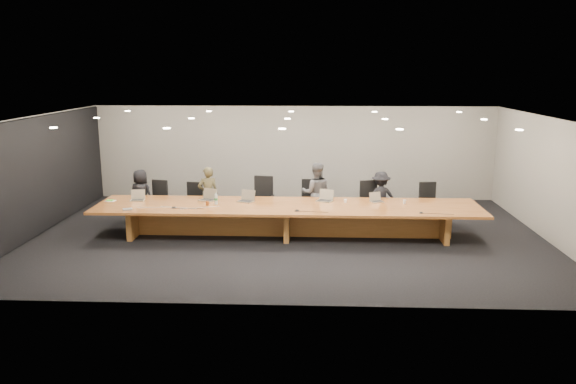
# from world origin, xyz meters

# --- Properties ---
(ground) EXTENTS (12.00, 12.00, 0.00)m
(ground) POSITION_xyz_m (0.00, 0.00, 0.00)
(ground) COLOR black
(ground) RESTS_ON ground
(back_wall) EXTENTS (12.00, 0.02, 2.80)m
(back_wall) POSITION_xyz_m (0.00, 4.00, 1.40)
(back_wall) COLOR #B0ABA0
(back_wall) RESTS_ON ground
(left_wall_panel) EXTENTS (0.08, 7.84, 2.74)m
(left_wall_panel) POSITION_xyz_m (-5.94, 0.00, 1.37)
(left_wall_panel) COLOR black
(left_wall_panel) RESTS_ON ground
(conference_table) EXTENTS (9.00, 1.80, 0.75)m
(conference_table) POSITION_xyz_m (0.00, 0.00, 0.52)
(conference_table) COLOR brown
(conference_table) RESTS_ON ground
(chair_far_left) EXTENTS (0.65, 0.65, 1.05)m
(chair_far_left) POSITION_xyz_m (-3.49, 1.32, 0.52)
(chair_far_left) COLOR black
(chair_far_left) RESTS_ON ground
(chair_left) EXTENTS (0.57, 0.57, 1.00)m
(chair_left) POSITION_xyz_m (-2.54, 1.34, 0.50)
(chair_left) COLOR black
(chair_left) RESTS_ON ground
(chair_mid_left) EXTENTS (0.69, 0.69, 1.18)m
(chair_mid_left) POSITION_xyz_m (-0.73, 1.28, 0.59)
(chair_mid_left) COLOR black
(chair_mid_left) RESTS_ON ground
(chair_mid_right) EXTENTS (0.58, 0.58, 1.10)m
(chair_mid_right) POSITION_xyz_m (0.52, 1.33, 0.55)
(chair_mid_right) COLOR black
(chair_mid_right) RESTS_ON ground
(chair_right) EXTENTS (0.71, 0.71, 1.11)m
(chair_right) POSITION_xyz_m (2.09, 1.21, 0.55)
(chair_right) COLOR black
(chair_right) RESTS_ON ground
(chair_far_right) EXTENTS (0.61, 0.61, 1.05)m
(chair_far_right) POSITION_xyz_m (3.59, 1.33, 0.53)
(chair_far_right) COLOR black
(chair_far_right) RESTS_ON ground
(person_a) EXTENTS (0.74, 0.58, 1.34)m
(person_a) POSITION_xyz_m (-3.87, 1.27, 0.67)
(person_a) COLOR black
(person_a) RESTS_ON ground
(person_b) EXTENTS (0.61, 0.50, 1.44)m
(person_b) POSITION_xyz_m (-2.09, 1.18, 0.72)
(person_b) COLOR #3E3922
(person_b) RESTS_ON ground
(person_c) EXTENTS (0.77, 0.60, 1.56)m
(person_c) POSITION_xyz_m (0.68, 1.23, 0.78)
(person_c) COLOR #505052
(person_c) RESTS_ON ground
(person_d) EXTENTS (0.93, 0.63, 1.34)m
(person_d) POSITION_xyz_m (2.32, 1.27, 0.67)
(person_d) COLOR black
(person_d) RESTS_ON ground
(laptop_a) EXTENTS (0.36, 0.28, 0.26)m
(laptop_a) POSITION_xyz_m (-3.66, 0.30, 0.88)
(laptop_a) COLOR #C4B496
(laptop_a) RESTS_ON conference_table
(laptop_b) EXTENTS (0.45, 0.40, 0.29)m
(laptop_b) POSITION_xyz_m (-1.97, 0.38, 0.90)
(laptop_b) COLOR #B9AB8D
(laptop_b) RESTS_ON conference_table
(laptop_c) EXTENTS (0.44, 0.39, 0.29)m
(laptop_c) POSITION_xyz_m (-1.02, 0.30, 0.89)
(laptop_c) COLOR tan
(laptop_c) RESTS_ON conference_table
(laptop_d) EXTENTS (0.44, 0.38, 0.28)m
(laptop_d) POSITION_xyz_m (0.88, 0.43, 0.89)
(laptop_d) COLOR tan
(laptop_d) RESTS_ON conference_table
(laptop_e) EXTENTS (0.36, 0.32, 0.23)m
(laptop_e) POSITION_xyz_m (2.13, 0.41, 0.87)
(laptop_e) COLOR #B8A88D
(laptop_e) RESTS_ON conference_table
(water_bottle) EXTENTS (0.08, 0.08, 0.24)m
(water_bottle) POSITION_xyz_m (-1.69, 0.02, 0.87)
(water_bottle) COLOR #AABAB4
(water_bottle) RESTS_ON conference_table
(amber_mug) EXTENTS (0.10, 0.10, 0.10)m
(amber_mug) POSITION_xyz_m (-1.87, -0.09, 0.80)
(amber_mug) COLOR brown
(amber_mug) RESTS_ON conference_table
(paper_cup_near) EXTENTS (0.08, 0.08, 0.08)m
(paper_cup_near) POSITION_xyz_m (1.37, 0.31, 0.79)
(paper_cup_near) COLOR white
(paper_cup_near) RESTS_ON conference_table
(paper_cup_far) EXTENTS (0.10, 0.10, 0.09)m
(paper_cup_far) POSITION_xyz_m (2.77, 0.27, 0.80)
(paper_cup_far) COLOR silver
(paper_cup_far) RESTS_ON conference_table
(notepad) EXTENTS (0.24, 0.21, 0.01)m
(notepad) POSITION_xyz_m (-4.29, 0.22, 0.76)
(notepad) COLOR white
(notepad) RESTS_ON conference_table
(lime_gadget) EXTENTS (0.15, 0.09, 0.02)m
(lime_gadget) POSITION_xyz_m (-4.30, 0.21, 0.77)
(lime_gadget) COLOR #50D338
(lime_gadget) RESTS_ON notepad
(av_box) EXTENTS (0.25, 0.22, 0.03)m
(av_box) POSITION_xyz_m (-3.60, -0.62, 0.77)
(av_box) COLOR #9E9DA2
(av_box) RESTS_ON conference_table
(mic_left) EXTENTS (0.15, 0.15, 0.03)m
(mic_left) POSITION_xyz_m (-2.60, -0.39, 0.77)
(mic_left) COLOR black
(mic_left) RESTS_ON conference_table
(mic_center) EXTENTS (0.14, 0.14, 0.03)m
(mic_center) POSITION_xyz_m (0.24, -0.55, 0.77)
(mic_center) COLOR black
(mic_center) RESTS_ON conference_table
(mic_right) EXTENTS (0.13, 0.13, 0.03)m
(mic_right) POSITION_xyz_m (3.00, -0.61, 0.76)
(mic_right) COLOR black
(mic_right) RESTS_ON conference_table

